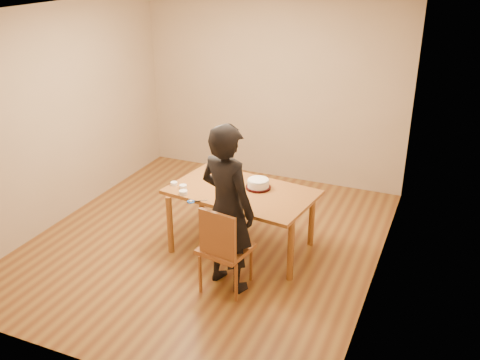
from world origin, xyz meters
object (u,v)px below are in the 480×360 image
at_px(cake_plate, 258,187).
at_px(dining_table, 242,192).
at_px(person, 227,209).
at_px(dining_chair, 226,249).
at_px(cake, 258,183).

bearing_deg(cake_plate, dining_table, -139.02).
bearing_deg(person, dining_chair, 108.18).
distance_m(dining_table, person, 0.76).
relative_size(dining_table, person, 0.91).
bearing_deg(dining_chair, cake, 99.97).
bearing_deg(cake_plate, person, -89.97).
distance_m(cake, person, 0.86).
bearing_deg(dining_table, cake_plate, 48.80).
distance_m(dining_table, cake_plate, 0.20).
bearing_deg(person, cake_plate, -71.79).
height_order(cake, person, person).
relative_size(dining_chair, cake, 1.90).
xyz_separation_m(dining_table, cake_plate, (0.15, 0.13, 0.03)).
bearing_deg(dining_table, dining_chair, -71.23).
bearing_deg(cake_plate, dining_chair, -89.97).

